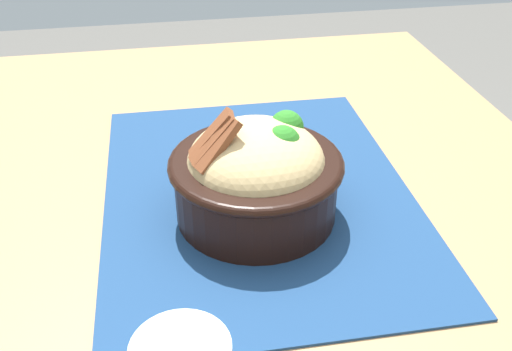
# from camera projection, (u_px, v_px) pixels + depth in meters

# --- Properties ---
(table) EXTENTS (1.03, 0.83, 0.77)m
(table) POSITION_uv_depth(u_px,v_px,m) (239.00, 254.00, 0.71)
(table) COLOR #99754C
(table) RESTS_ON ground_plane
(placemat) EXTENTS (0.46, 0.35, 0.00)m
(placemat) POSITION_uv_depth(u_px,v_px,m) (258.00, 193.00, 0.68)
(placemat) COLOR navy
(placemat) RESTS_ON table
(bowl) EXTENTS (0.20, 0.20, 0.13)m
(bowl) POSITION_uv_depth(u_px,v_px,m) (257.00, 173.00, 0.62)
(bowl) COLOR black
(bowl) RESTS_ON placemat
(fork) EXTENTS (0.04, 0.13, 0.00)m
(fork) POSITION_uv_depth(u_px,v_px,m) (234.00, 146.00, 0.77)
(fork) COLOR #B5B5B5
(fork) RESTS_ON placemat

